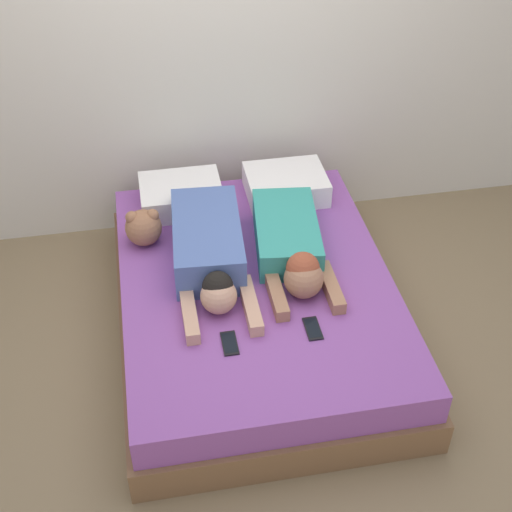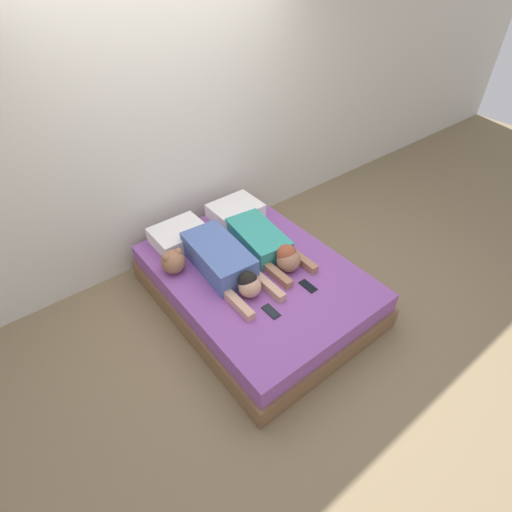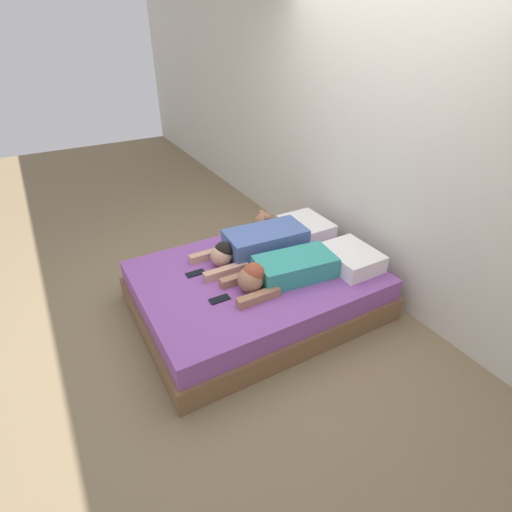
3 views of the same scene
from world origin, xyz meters
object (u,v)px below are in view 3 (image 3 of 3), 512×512
pillow_head_right (351,258)px  person_right (282,271)px  bed (256,290)px  cell_phone_right (220,299)px  person_left (257,244)px  pillow_head_left (306,228)px  plush_toy (264,222)px  cell_phone_left (195,273)px

pillow_head_right → person_right: person_right is taller
pillow_head_right → bed: bearing=-113.5°
person_right → cell_phone_right: person_right is taller
person_left → cell_phone_right: size_ratio=6.56×
person_left → pillow_head_left: bearing=98.9°
bed → pillow_head_left: 0.86m
pillow_head_left → person_right: (0.54, -0.63, 0.02)m
person_right → plush_toy: 0.85m
pillow_head_right → plush_toy: size_ratio=2.22×
bed → cell_phone_right: size_ratio=12.63×
bed → person_left: bearing=148.3°
pillow_head_right → person_right: 0.64m
person_right → cell_phone_right: (-0.01, -0.55, -0.09)m
pillow_head_left → cell_phone_right: 1.30m
plush_toy → person_left: bearing=-39.3°
bed → plush_toy: 0.77m
cell_phone_left → cell_phone_right: 0.42m
bed → cell_phone_left: size_ratio=12.63×
pillow_head_right → cell_phone_right: 1.20m
pillow_head_left → bed: bearing=-66.5°
person_left → person_right: (0.45, -0.03, -0.01)m
person_right → pillow_head_left: bearing=130.7°
bed → pillow_head_left: bearing=113.5°
bed → cell_phone_right: bearing=-64.8°
pillow_head_right → plush_toy: (-0.90, -0.33, 0.04)m
pillow_head_right → plush_toy: 0.95m
cell_phone_left → plush_toy: plush_toy is taller
person_left → person_right: 0.45m
pillow_head_left → cell_phone_right: (0.53, -1.19, -0.07)m
person_left → plush_toy: 0.44m
plush_toy → pillow_head_left: bearing=53.5°
cell_phone_left → pillow_head_left: bearing=95.2°
pillow_head_left → person_left: size_ratio=0.47×
pillow_head_right → person_left: size_ratio=0.47×
pillow_head_right → cell_phone_left: 1.33m
pillow_head_left → cell_phone_left: bearing=-84.8°
cell_phone_right → pillow_head_left: bearing=114.1°
bed → cell_phone_left: bearing=-115.0°
bed → pillow_head_left: size_ratio=4.12×
pillow_head_right → cell_phone_right: pillow_head_right is taller
pillow_head_right → plush_toy: plush_toy is taller
cell_phone_left → cell_phone_right: (0.42, 0.03, 0.00)m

